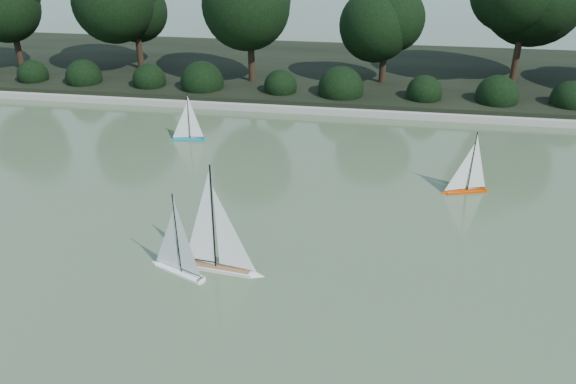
{
  "coord_description": "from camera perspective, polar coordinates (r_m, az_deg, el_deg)",
  "views": [
    {
      "loc": [
        0.86,
        -5.9,
        5.06
      ],
      "look_at": [
        -0.53,
        2.65,
        0.7
      ],
      "focal_mm": 35.0,
      "sensor_mm": 36.0,
      "label": 1
    }
  ],
  "objects": [
    {
      "name": "pond_coping",
      "position": [
        15.73,
        5.65,
        8.17
      ],
      "size": [
        40.0,
        0.35,
        0.18
      ],
      "primitive_type": "cube",
      "color": "gray",
      "rests_on": "ground"
    },
    {
      "name": "sailboat_white_a",
      "position": [
        8.92,
        -11.48,
        -6.64
      ],
      "size": [
        1.06,
        0.58,
        1.5
      ],
      "color": "white",
      "rests_on": "ground"
    },
    {
      "name": "sailboat_teal",
      "position": [
        14.03,
        -10.36,
        5.98
      ],
      "size": [
        0.92,
        0.24,
        1.25
      ],
      "color": "#088199",
      "rests_on": "ground"
    },
    {
      "name": "sailboat_white_b",
      "position": [
        8.78,
        -6.49,
        -6.35
      ],
      "size": [
        1.39,
        0.36,
        1.9
      ],
      "color": "silver",
      "rests_on": "ground"
    },
    {
      "name": "sailboat_orange",
      "position": [
        11.68,
        17.35,
        0.92
      ],
      "size": [
        1.0,
        0.42,
        1.38
      ],
      "color": "#CC3B01",
      "rests_on": "ground"
    },
    {
      "name": "tree_line",
      "position": [
        17.51,
        10.88,
        18.33
      ],
      "size": [
        26.31,
        3.93,
        4.39
      ],
      "color": "black",
      "rests_on": "ground"
    },
    {
      "name": "shrub_hedge",
      "position": [
        16.48,
        5.93,
        10.33
      ],
      "size": [
        29.1,
        1.1,
        1.1
      ],
      "color": "black",
      "rests_on": "ground"
    },
    {
      "name": "far_bank",
      "position": [
        19.55,
        6.52,
        12.0
      ],
      "size": [
        40.0,
        8.0,
        0.3
      ],
      "primitive_type": "cube",
      "color": "black",
      "rests_on": "ground"
    },
    {
      "name": "ground",
      "position": [
        7.82,
        0.72,
        -13.6
      ],
      "size": [
        80.0,
        80.0,
        0.0
      ],
      "primitive_type": "plane",
      "color": "#354428",
      "rests_on": "ground"
    }
  ]
}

